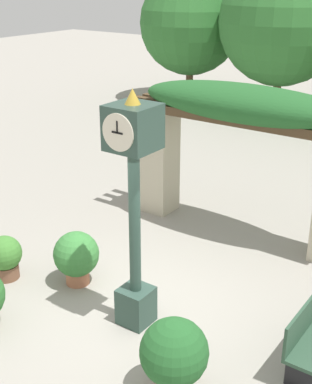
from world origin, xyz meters
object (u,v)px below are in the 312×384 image
(pedestal_clock, at_px, (134,197))
(potted_plant_near_left, at_px, (76,256))
(potted_plant_far_left, at_px, (5,256))
(potted_plant_near_right, at_px, (174,355))

(pedestal_clock, bearing_deg, potted_plant_near_left, 169.06)
(potted_plant_far_left, bearing_deg, pedestal_clock, 6.75)
(potted_plant_near_right, bearing_deg, pedestal_clock, 145.05)
(potted_plant_near_right, distance_m, potted_plant_far_left, 3.79)
(pedestal_clock, relative_size, potted_plant_near_right, 3.39)
(potted_plant_near_right, height_order, potted_plant_far_left, potted_plant_near_right)
(pedestal_clock, relative_size, potted_plant_far_left, 4.56)
(potted_plant_far_left, bearing_deg, potted_plant_near_left, 27.82)
(pedestal_clock, xyz_separation_m, potted_plant_near_left, (-1.43, 0.28, -1.49))
(potted_plant_near_left, bearing_deg, potted_plant_far_left, -152.18)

